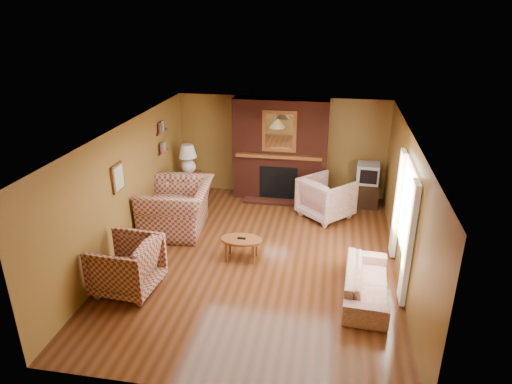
% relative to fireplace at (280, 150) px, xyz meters
% --- Properties ---
extents(floor, '(6.50, 6.50, 0.00)m').
position_rel_fireplace_xyz_m(floor, '(0.00, -2.98, -1.18)').
color(floor, '#43220E').
rests_on(floor, ground).
extents(ceiling, '(6.50, 6.50, 0.00)m').
position_rel_fireplace_xyz_m(ceiling, '(0.00, -2.98, 1.22)').
color(ceiling, white).
rests_on(ceiling, wall_back).
extents(wall_back, '(6.50, 0.00, 6.50)m').
position_rel_fireplace_xyz_m(wall_back, '(0.00, 0.27, 0.02)').
color(wall_back, brown).
rests_on(wall_back, floor).
extents(wall_front, '(6.50, 0.00, 6.50)m').
position_rel_fireplace_xyz_m(wall_front, '(0.00, -6.23, 0.02)').
color(wall_front, brown).
rests_on(wall_front, floor).
extents(wall_left, '(0.00, 6.50, 6.50)m').
position_rel_fireplace_xyz_m(wall_left, '(-2.50, -2.98, 0.02)').
color(wall_left, brown).
rests_on(wall_left, floor).
extents(wall_right, '(0.00, 6.50, 6.50)m').
position_rel_fireplace_xyz_m(wall_right, '(2.50, -2.98, 0.02)').
color(wall_right, brown).
rests_on(wall_right, floor).
extents(fireplace, '(2.20, 0.82, 2.40)m').
position_rel_fireplace_xyz_m(fireplace, '(0.00, 0.00, 0.00)').
color(fireplace, '#48190F').
rests_on(fireplace, floor).
extents(window_right, '(0.10, 1.85, 2.00)m').
position_rel_fireplace_xyz_m(window_right, '(2.45, -3.18, -0.06)').
color(window_right, beige).
rests_on(window_right, wall_right).
extents(bookshelf, '(0.09, 0.55, 0.71)m').
position_rel_fireplace_xyz_m(bookshelf, '(-2.44, -1.08, 0.48)').
color(bookshelf, brown).
rests_on(bookshelf, wall_left).
extents(botanical_print, '(0.05, 0.40, 0.50)m').
position_rel_fireplace_xyz_m(botanical_print, '(-2.47, -3.28, 0.37)').
color(botanical_print, brown).
rests_on(botanical_print, wall_left).
extents(pendant_light, '(0.36, 0.36, 0.48)m').
position_rel_fireplace_xyz_m(pendant_light, '(0.00, -0.68, 0.82)').
color(pendant_light, black).
rests_on(pendant_light, ceiling).
extents(plaid_loveseat, '(1.49, 1.67, 1.00)m').
position_rel_fireplace_xyz_m(plaid_loveseat, '(-1.85, -2.11, -0.68)').
color(plaid_loveseat, maroon).
rests_on(plaid_loveseat, floor).
extents(plaid_armchair, '(1.06, 1.03, 0.90)m').
position_rel_fireplace_xyz_m(plaid_armchair, '(-1.95, -4.33, -0.73)').
color(plaid_armchair, maroon).
rests_on(plaid_armchair, floor).
extents(floral_sofa, '(0.77, 1.76, 0.50)m').
position_rel_fireplace_xyz_m(floral_sofa, '(1.90, -3.85, -0.93)').
color(floral_sofa, beige).
rests_on(floral_sofa, floor).
extents(floral_armchair, '(1.39, 1.39, 0.91)m').
position_rel_fireplace_xyz_m(floral_armchair, '(1.15, -0.94, -0.73)').
color(floral_armchair, beige).
rests_on(floral_armchair, floor).
extents(coffee_table, '(0.76, 0.47, 0.44)m').
position_rel_fireplace_xyz_m(coffee_table, '(-0.30, -3.06, -0.83)').
color(coffee_table, brown).
rests_on(coffee_table, floor).
extents(side_table, '(0.50, 0.50, 0.67)m').
position_rel_fireplace_xyz_m(side_table, '(-2.10, -0.53, -0.85)').
color(side_table, brown).
rests_on(side_table, floor).
extents(table_lamp, '(0.42, 0.42, 0.69)m').
position_rel_fireplace_xyz_m(table_lamp, '(-2.10, -0.53, -0.12)').
color(table_lamp, silver).
rests_on(table_lamp, side_table).
extents(tv_stand, '(0.54, 0.49, 0.58)m').
position_rel_fireplace_xyz_m(tv_stand, '(2.05, -0.18, -0.89)').
color(tv_stand, black).
rests_on(tv_stand, floor).
extents(crt_tv, '(0.52, 0.52, 0.45)m').
position_rel_fireplace_xyz_m(crt_tv, '(2.05, -0.19, -0.38)').
color(crt_tv, '#9DA0A4').
rests_on(crt_tv, tv_stand).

